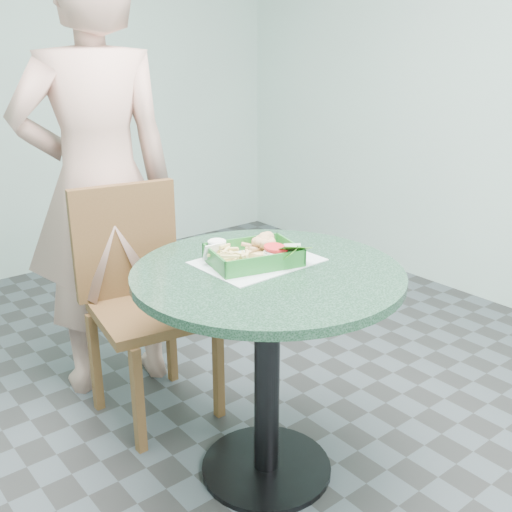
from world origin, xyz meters
TOP-DOWN VIEW (x-y plane):
  - floor at (0.00, 0.00)m, footprint 4.00×5.00m
  - cafe_table at (0.00, 0.00)m, footprint 0.87×0.87m
  - dining_chair at (-0.12, 0.64)m, footprint 0.42×0.42m
  - diner_person at (-0.13, 0.92)m, footprint 0.87×0.67m
  - placemat at (0.02, 0.08)m, footprint 0.38×0.29m
  - food_basket at (-0.00, 0.07)m, footprint 0.28×0.20m
  - crab_sandwich at (0.05, 0.10)m, footprint 0.13×0.13m
  - fries_pile at (-0.08, 0.08)m, footprint 0.14×0.14m
  - sauce_ramekin at (-0.10, 0.15)m, footprint 0.06×0.06m
  - garnish_cup at (0.07, 0.02)m, footprint 0.12×0.12m

SIDE VIEW (x-z plane):
  - floor at x=0.00m, z-range -0.01..0.01m
  - dining_chair at x=-0.12m, z-range 0.07..1.00m
  - cafe_table at x=0.00m, z-range 0.21..0.96m
  - placemat at x=0.02m, z-range 0.75..0.75m
  - food_basket at x=0.00m, z-range 0.74..0.80m
  - fries_pile at x=-0.08m, z-range 0.77..0.81m
  - garnish_cup at x=0.07m, z-range 0.77..0.82m
  - crab_sandwich at x=0.05m, z-range 0.76..0.84m
  - sauce_ramekin at x=-0.10m, z-range 0.78..0.82m
  - diner_person at x=-0.13m, z-range 0.00..2.14m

